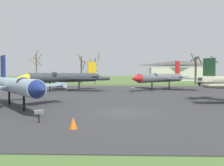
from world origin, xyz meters
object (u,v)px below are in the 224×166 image
(traffic_cone, at_px, (73,123))
(visitor_building, at_px, (178,71))
(info_placard_front_right, at_px, (133,90))
(jet_fighter_front_left, at_px, (16,85))
(info_placard_front_left, at_px, (39,115))
(jet_fighter_front_right, at_px, (161,78))
(jet_fighter_rear_right, at_px, (64,77))

(traffic_cone, bearing_deg, visitor_building, 74.06)
(visitor_building, bearing_deg, info_placard_front_right, -108.01)
(jet_fighter_front_left, bearing_deg, info_placard_front_left, -57.76)
(jet_fighter_front_left, distance_m, info_placard_front_left, 8.12)
(jet_fighter_front_left, relative_size, jet_fighter_front_right, 0.87)
(jet_fighter_front_left, height_order, visitor_building, visitor_building)
(jet_fighter_front_left, height_order, traffic_cone, jet_fighter_front_left)
(info_placard_front_right, relative_size, traffic_cone, 1.30)
(jet_fighter_rear_right, bearing_deg, jet_fighter_front_left, -88.25)
(visitor_building, relative_size, traffic_cone, 35.52)
(info_placard_front_right, xyz_separation_m, jet_fighter_rear_right, (-11.77, 4.85, 1.80))
(jet_fighter_front_left, distance_m, traffic_cone, 10.73)
(jet_fighter_front_right, bearing_deg, visitor_building, 74.52)
(info_placard_front_right, distance_m, traffic_cone, 25.66)
(info_placard_front_left, relative_size, jet_fighter_front_right, 0.06)
(jet_fighter_front_left, xyz_separation_m, info_placard_front_right, (11.11, 17.03, -1.45))
(jet_fighter_front_right, xyz_separation_m, visitor_building, (17.15, 61.90, 1.89))
(info_placard_front_left, height_order, info_placard_front_right, info_placard_front_right)
(visitor_building, distance_m, traffic_cone, 98.90)
(jet_fighter_front_left, relative_size, info_placard_front_right, 14.08)
(jet_fighter_rear_right, relative_size, traffic_cone, 21.49)
(info_placard_front_left, bearing_deg, visitor_building, 72.48)
(jet_fighter_front_left, height_order, info_placard_front_right, jet_fighter_front_left)
(jet_fighter_front_left, relative_size, traffic_cone, 18.31)
(jet_fighter_front_left, xyz_separation_m, jet_fighter_front_right, (16.64, 24.89, 0.23))
(jet_fighter_front_left, bearing_deg, traffic_cone, -51.08)
(visitor_building, xyz_separation_m, traffic_cone, (-27.13, -95.03, -3.81))
(jet_fighter_front_right, height_order, info_placard_front_right, jet_fighter_front_right)
(jet_fighter_front_right, height_order, traffic_cone, jet_fighter_front_right)
(jet_fighter_front_right, xyz_separation_m, info_placard_front_right, (-5.54, -7.86, -1.68))
(info_placard_front_left, xyz_separation_m, jet_fighter_front_right, (12.39, 31.64, 1.73))
(info_placard_front_right, bearing_deg, traffic_cone, -99.98)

